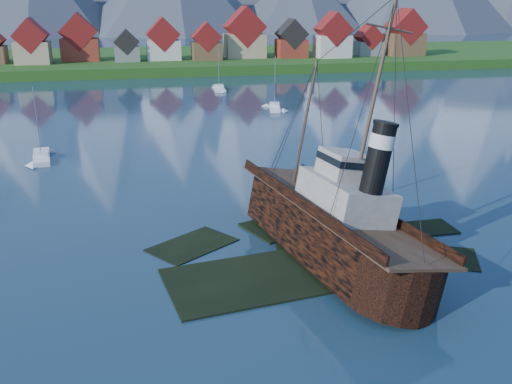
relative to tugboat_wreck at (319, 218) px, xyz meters
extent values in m
plane|color=#193347|center=(-2.72, -2.86, -3.08)|extent=(1400.00, 1400.00, 0.00)
cube|color=black|center=(-5.72, -4.86, -3.40)|extent=(19.08, 11.42, 1.00)
cube|color=black|center=(3.28, 1.14, -3.46)|extent=(15.15, 9.76, 1.00)
cube|color=black|center=(-0.72, 6.14, -3.36)|extent=(11.45, 9.06, 1.00)
cube|color=black|center=(9.28, -3.86, -3.50)|extent=(10.27, 8.34, 1.00)
cube|color=black|center=(-11.72, 3.14, -3.48)|extent=(9.42, 8.68, 1.00)
cube|color=black|center=(12.28, 2.14, -3.43)|extent=(6.00, 4.00, 1.00)
cube|color=#174C15|center=(-2.72, 167.14, -3.08)|extent=(600.00, 80.00, 3.20)
cube|color=#3F3D38|center=(-2.72, 129.14, -3.08)|extent=(600.00, 2.50, 2.00)
cube|color=tan|center=(-45.72, 147.14, 3.32)|extent=(10.50, 9.00, 6.80)
cube|color=maroon|center=(-45.72, 147.14, 8.61)|extent=(10.69, 9.18, 10.69)
cube|color=maroon|center=(-31.72, 153.14, 3.52)|extent=(12.00, 8.50, 7.20)
cube|color=maroon|center=(-31.72, 153.14, 9.28)|extent=(12.22, 8.67, 12.22)
cube|color=slate|center=(-16.72, 148.14, 2.32)|extent=(8.00, 7.00, 4.80)
cube|color=black|center=(-16.72, 148.14, 6.16)|extent=(8.15, 7.14, 8.15)
cube|color=beige|center=(-4.72, 151.14, 3.12)|extent=(11.00, 9.50, 6.40)
cube|color=maroon|center=(-4.72, 151.14, 8.30)|extent=(11.20, 9.69, 11.20)
cube|color=brown|center=(9.28, 147.14, 2.82)|extent=(9.50, 8.00, 5.80)
cube|color=maroon|center=(9.28, 147.14, 7.43)|extent=(9.67, 8.16, 9.67)
cube|color=tan|center=(23.28, 152.14, 3.92)|extent=(13.50, 10.00, 8.00)
cube|color=maroon|center=(23.28, 152.14, 10.35)|extent=(13.75, 10.20, 13.75)
cube|color=maroon|center=(39.28, 149.14, 3.02)|extent=(10.00, 8.50, 6.20)
cube|color=black|center=(39.28, 149.14, 7.92)|extent=(10.18, 8.67, 10.18)
cube|color=beige|center=(53.28, 146.14, 3.67)|extent=(11.50, 9.00, 7.50)
cube|color=maroon|center=(53.28, 146.14, 9.49)|extent=(11.71, 9.18, 11.71)
cube|color=slate|center=(68.28, 150.14, 2.42)|extent=(9.00, 7.50, 5.00)
cube|color=maroon|center=(68.28, 150.14, 6.54)|extent=(9.16, 7.65, 9.16)
cube|color=brown|center=(81.28, 148.14, 3.82)|extent=(12.50, 10.00, 7.80)
cube|color=maroon|center=(81.28, 148.14, 9.97)|extent=(12.73, 10.20, 12.73)
cube|color=black|center=(0.00, -1.54, -0.77)|extent=(7.19, 20.72, 4.32)
cone|color=black|center=(0.00, 11.90, -0.77)|extent=(7.19, 7.19, 7.19)
cylinder|color=black|center=(0.00, -11.90, -0.77)|extent=(7.19, 7.19, 4.32)
cube|color=#4C3826|center=(0.00, -1.54, 1.49)|extent=(7.05, 27.33, 0.26)
cube|color=black|center=(-3.45, -1.54, 1.95)|extent=(0.21, 26.47, 0.92)
cube|color=black|center=(3.45, -1.54, 1.95)|extent=(0.21, 26.47, 0.92)
cube|color=#ADA89E|center=(0.00, -3.08, 3.03)|extent=(5.34, 8.73, 3.08)
cube|color=#ADA89E|center=(0.00, -2.06, 5.70)|extent=(3.70, 4.11, 2.26)
cylinder|color=black|center=(0.00, -6.48, 7.45)|extent=(1.95, 1.95, 5.75)
cylinder|color=silver|center=(0.00, -6.48, 8.89)|extent=(2.06, 2.06, 1.13)
cylinder|color=#473828|center=(0.00, 6.68, 7.76)|extent=(0.29, 0.29, 12.33)
cylinder|color=#473828|center=(0.00, -4.11, 13.51)|extent=(0.33, 0.33, 13.36)
cube|color=white|center=(-30.11, 39.15, -2.98)|extent=(3.46, 9.41, 1.16)
cube|color=white|center=(-30.11, 39.15, -2.07)|extent=(2.34, 2.81, 0.68)
cylinder|color=gray|center=(-30.11, 39.15, 2.63)|extent=(0.14, 0.14, 10.06)
cube|color=white|center=(13.59, 70.85, -2.98)|extent=(3.91, 8.84, 1.21)
cube|color=white|center=(13.59, 70.85, -2.02)|extent=(2.35, 2.75, 0.71)
cylinder|color=gray|center=(13.59, 70.85, 2.87)|extent=(0.14, 0.14, 10.50)
cube|color=white|center=(6.07, 100.15, -2.99)|extent=(2.91, 9.76, 1.16)
cube|color=white|center=(6.07, 100.15, -2.07)|extent=(2.26, 2.81, 0.68)
cylinder|color=gray|center=(6.07, 100.15, 2.61)|extent=(0.14, 0.14, 10.04)
camera|label=1|loc=(-16.53, -47.47, 19.57)|focal=40.00mm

